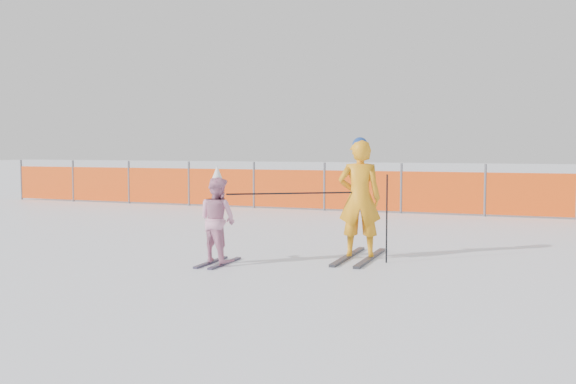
{
  "coord_description": "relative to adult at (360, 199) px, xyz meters",
  "views": [
    {
      "loc": [
        3.28,
        -8.14,
        1.65
      ],
      "look_at": [
        0.0,
        0.5,
        1.0
      ],
      "focal_mm": 40.0,
      "sensor_mm": 36.0,
      "label": 1
    }
  ],
  "objects": [
    {
      "name": "ground",
      "position": [
        -0.93,
        -1.03,
        -0.89
      ],
      "size": [
        120.0,
        120.0,
        0.0
      ],
      "primitive_type": "plane",
      "color": "white",
      "rests_on": "ground"
    },
    {
      "name": "adult",
      "position": [
        0.0,
        0.0,
        0.0
      ],
      "size": [
        0.7,
        1.67,
        1.79
      ],
      "color": "black",
      "rests_on": "ground"
    },
    {
      "name": "child",
      "position": [
        -1.76,
        -1.13,
        -0.25
      ],
      "size": [
        0.7,
        0.93,
        1.39
      ],
      "color": "black",
      "rests_on": "ground"
    },
    {
      "name": "ski_poles",
      "position": [
        -0.34,
        -0.42,
        -0.05
      ],
      "size": [
        2.13,
        1.01,
        1.26
      ],
      "color": "black",
      "rests_on": "ground"
    },
    {
      "name": "safety_fence",
      "position": [
        -4.2,
        6.7,
        -0.34
      ],
      "size": [
        17.03,
        0.06,
        1.25
      ],
      "color": "#595960",
      "rests_on": "ground"
    }
  ]
}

